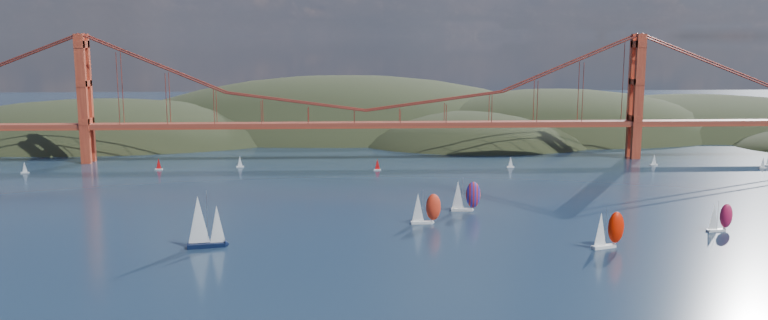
{
  "coord_description": "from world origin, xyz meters",
  "views": [
    {
      "loc": [
        -8.72,
        -145.47,
        53.91
      ],
      "look_at": [
        3.4,
        90.0,
        14.85
      ],
      "focal_mm": 35.0,
      "sensor_mm": 36.0,
      "label": 1
    }
  ],
  "objects": [
    {
      "name": "distant_boat_4",
      "position": [
        121.36,
        159.74,
        2.41
      ],
      "size": [
        3.0,
        2.0,
        4.7
      ],
      "color": "silver",
      "rests_on": "ground"
    },
    {
      "name": "distant_boat_3",
      "position": [
        -52.9,
        163.99,
        2.41
      ],
      "size": [
        3.0,
        2.0,
        4.7
      ],
      "color": "silver",
      "rests_on": "ground"
    },
    {
      "name": "racer_1",
      "position": [
        58.46,
        38.05,
        4.99
      ],
      "size": [
        9.44,
        5.86,
        10.56
      ],
      "rotation": [
        0.0,
        0.0,
        0.32
      ],
      "color": "white",
      "rests_on": "ground"
    },
    {
      "name": "distant_boat_5",
      "position": [
        163.49,
        150.52,
        2.41
      ],
      "size": [
        3.0,
        2.0,
        4.7
      ],
      "color": "silver",
      "rests_on": "ground"
    },
    {
      "name": "headlands",
      "position": [
        44.95,
        278.29,
        -12.46
      ],
      "size": [
        725.0,
        225.0,
        96.0
      ],
      "color": "black",
      "rests_on": "ground"
    },
    {
      "name": "racer_rwb",
      "position": [
        28.27,
        80.86,
        4.99
      ],
      "size": [
        9.26,
        3.89,
        10.55
      ],
      "rotation": [
        0.0,
        0.0,
        -0.07
      ],
      "color": "silver",
      "rests_on": "ground"
    },
    {
      "name": "sloop_navy",
      "position": [
        -45.4,
        43.71,
        6.68
      ],
      "size": [
        10.1,
        6.29,
        15.13
      ],
      "rotation": [
        0.0,
        0.0,
        0.18
      ],
      "color": "black",
      "rests_on": "ground"
    },
    {
      "name": "racer_0",
      "position": [
        14.16,
        65.51,
        4.74
      ],
      "size": [
        8.72,
        3.55,
        10.04
      ],
      "rotation": [
        0.0,
        0.0,
        0.02
      ],
      "color": "white",
      "rests_on": "ground"
    },
    {
      "name": "distant_boat_8",
      "position": [
        59.52,
        157.27,
        2.41
      ],
      "size": [
        3.0,
        2.0,
        4.7
      ],
      "color": "silver",
      "rests_on": "ground"
    },
    {
      "name": "racer_2",
      "position": [
        95.42,
        52.73,
        4.16
      ],
      "size": [
        7.84,
        4.03,
        8.8
      ],
      "rotation": [
        0.0,
        0.0,
        0.19
      ],
      "color": "silver",
      "rests_on": "ground"
    },
    {
      "name": "distant_boat_1",
      "position": [
        -136.71,
        154.61,
        2.41
      ],
      "size": [
        3.0,
        2.0,
        4.7
      ],
      "color": "silver",
      "rests_on": "ground"
    },
    {
      "name": "ground",
      "position": [
        0.0,
        0.0,
        0.0
      ],
      "size": [
        1200.0,
        1200.0,
        0.0
      ],
      "primitive_type": "plane",
      "color": "black",
      "rests_on": "ground"
    },
    {
      "name": "distant_boat_9",
      "position": [
        4.01,
        154.0,
        2.41
      ],
      "size": [
        3.0,
        2.0,
        4.7
      ],
      "color": "silver",
      "rests_on": "ground"
    },
    {
      "name": "bridge",
      "position": [
        -1.75,
        180.0,
        32.23
      ],
      "size": [
        552.0,
        12.0,
        55.0
      ],
      "color": "maroon",
      "rests_on": "ground"
    },
    {
      "name": "distant_boat_2",
      "position": [
        -85.25,
        159.76,
        2.41
      ],
      "size": [
        3.0,
        2.0,
        4.7
      ],
      "color": "silver",
      "rests_on": "ground"
    }
  ]
}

